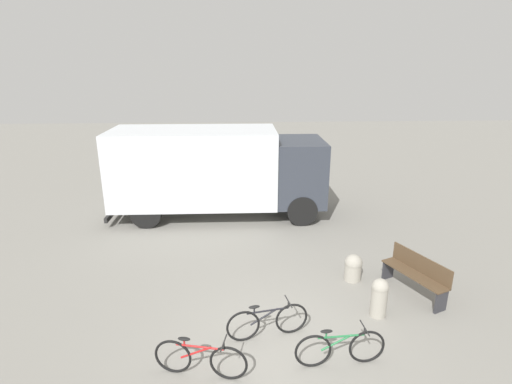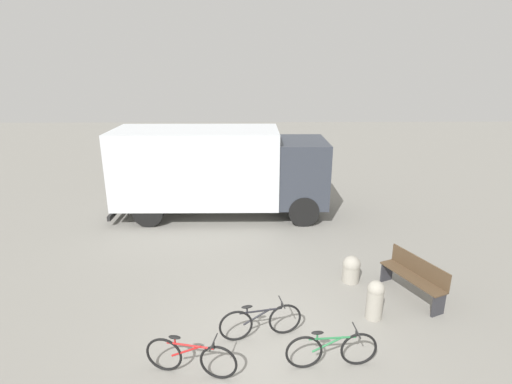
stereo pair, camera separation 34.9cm
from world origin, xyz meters
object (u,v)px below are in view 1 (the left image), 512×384
at_px(bicycle_near, 200,359).
at_px(bollard_near_bench, 379,296).
at_px(park_bench, 416,273).
at_px(bollard_far_bench, 353,267).
at_px(bicycle_middle, 267,321).
at_px(delivery_truck, 215,168).
at_px(bicycle_far, 340,348).

height_order(bicycle_near, bollard_near_bench, bollard_near_bench).
height_order(park_bench, bollard_far_bench, park_bench).
bearing_deg(bicycle_middle, delivery_truck, 89.39).
bearing_deg(bicycle_near, bollard_far_bench, 53.04).
xyz_separation_m(delivery_truck, bollard_far_bench, (3.59, -4.66, -1.35)).
xyz_separation_m(park_bench, bollard_near_bench, (-1.15, -0.81, -0.06)).
relative_size(delivery_truck, bollard_near_bench, 8.38).
distance_m(delivery_truck, bollard_near_bench, 7.29).
bearing_deg(bicycle_middle, bicycle_far, -45.34).
relative_size(bicycle_near, bollard_far_bench, 2.39).
distance_m(delivery_truck, bollard_far_bench, 6.04).
height_order(bicycle_middle, bicycle_far, same).
distance_m(bicycle_near, bollard_far_bench, 4.65).
distance_m(bicycle_near, bicycle_far, 2.46).
xyz_separation_m(delivery_truck, bicycle_near, (0.08, -7.71, -1.35)).
xyz_separation_m(park_bench, bicycle_far, (-2.33, -2.22, -0.17)).
distance_m(bicycle_middle, bollard_near_bench, 2.49).
height_order(delivery_truck, bollard_far_bench, delivery_truck).
height_order(delivery_truck, bicycle_far, delivery_truck).
bearing_deg(bicycle_middle, bollard_far_bench, 30.71).
xyz_separation_m(delivery_truck, bollard_near_bench, (3.72, -6.15, -1.23)).
distance_m(park_bench, bollard_far_bench, 1.46).
height_order(bicycle_middle, bollard_near_bench, bollard_near_bench).
distance_m(delivery_truck, park_bench, 7.32).
relative_size(bicycle_middle, bollard_far_bench, 2.39).
xyz_separation_m(park_bench, bollard_far_bench, (-1.27, 0.68, -0.18)).
xyz_separation_m(bicycle_middle, bollard_near_bench, (2.41, 0.59, 0.12)).
xyz_separation_m(bicycle_middle, bicycle_far, (1.23, -0.82, 0.00)).
distance_m(delivery_truck, bicycle_middle, 6.99).
height_order(park_bench, bicycle_far, park_bench).
bearing_deg(park_bench, bollard_near_bench, 101.58).
relative_size(bicycle_middle, bollard_near_bench, 1.87).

